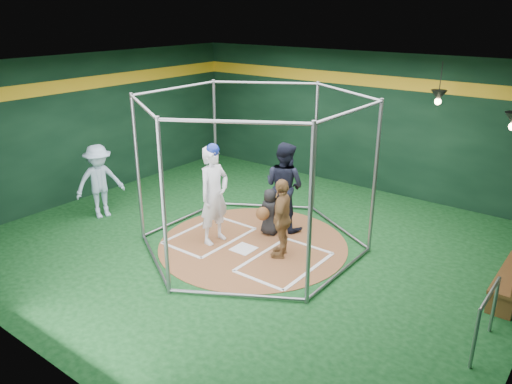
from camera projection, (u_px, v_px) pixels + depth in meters
The scene contains 13 objects.
room_shell at pixel (253, 161), 9.49m from camera, with size 10.10×9.10×3.53m.
clay_disc at pixel (253, 244), 10.09m from camera, with size 3.80×3.80×0.01m, color brown.
home_plate at pixel (244, 249), 9.86m from camera, with size 0.43×0.43×0.01m, color white.
batter_box_left at pixel (210, 235), 10.44m from camera, with size 1.17×1.77×0.01m.
batter_box_right at pixel (285, 262), 9.36m from camera, with size 1.17×1.77×0.01m.
batting_cage at pixel (253, 174), 9.57m from camera, with size 4.05×4.67×3.00m.
pendant_lamp_near at pixel (439, 96), 10.56m from camera, with size 0.34×0.34×0.90m.
batter_figure at pixel (214, 194), 9.87m from camera, with size 0.51×0.75×2.06m.
visitor_leopard at pixel (282, 218), 9.37m from camera, with size 0.91×0.38×1.55m, color tan.
catcher_figure at pixel (269, 212), 10.35m from camera, with size 0.52×0.57×1.00m.
umpire at pixel (284, 186), 10.53m from camera, with size 0.92×0.72×1.90m, color black.
bystander_blue at pixel (99, 181), 11.16m from camera, with size 1.09×0.63×1.69m, color #A4BFD9.
steel_railing at pixel (487, 311), 6.80m from camera, with size 0.05×1.06×0.91m.
Camera 1 is at (5.57, -7.18, 4.51)m, focal length 35.00 mm.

